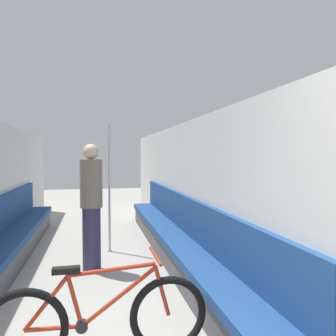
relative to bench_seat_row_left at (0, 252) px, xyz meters
The scene contains 6 objects.
wall_right 2.76m from the bench_seat_row_left, ahead, with size 0.10×10.70×2.10m, color silver.
bench_seat_row_left is the anchor object (origin of this frame).
bench_seat_row_right 2.41m from the bench_seat_row_left, ahead, with size 0.46×6.22×0.97m.
bicycle 2.51m from the bench_seat_row_left, 59.99° to the right, with size 1.69×0.46×0.80m.
grab_pole_near 1.78m from the bench_seat_row_left, 27.00° to the left, with size 0.08×0.08×2.08m.
passenger_standing 1.32m from the bench_seat_row_left, ahead, with size 0.30×0.30×1.73m.
Camera 1 is at (0.02, -0.80, 1.57)m, focal length 35.00 mm.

